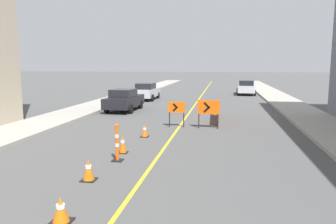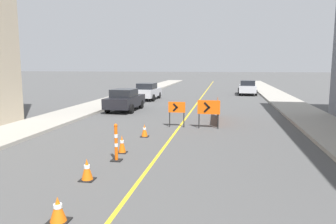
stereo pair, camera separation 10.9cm
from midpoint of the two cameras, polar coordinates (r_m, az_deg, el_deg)
lane_stripe at (r=32.15m, az=5.35°, el=2.31°), size 0.12×68.25×0.01m
sidewalk_left at (r=33.57m, az=-7.77°, el=2.66°), size 2.91×68.25×0.17m
sidewalk_right at (r=32.49m, az=18.92°, el=2.10°), size 2.91×68.25×0.17m
traffic_cone_third at (r=7.59m, az=-18.59°, el=-15.88°), size 0.45×0.45×0.57m
traffic_cone_fourth at (r=9.88m, az=-13.99°, el=-9.75°), size 0.42×0.42×0.64m
traffic_cone_fifth at (r=12.57m, az=-8.15°, el=-5.57°), size 0.35×0.35×0.69m
traffic_cone_farthest at (r=15.22m, az=-4.29°, el=-3.24°), size 0.37×0.37×0.60m
delineator_post_rear at (r=11.53m, az=-9.13°, el=-5.64°), size 0.36×0.36×1.32m
arrow_barricade_primary at (r=17.43m, az=1.33°, el=0.55°), size 0.91×0.09×1.36m
arrow_barricade_secondary at (r=17.13m, az=6.90°, el=0.63°), size 1.17×0.12×1.49m
safety_mesh_fence at (r=19.57m, az=8.43°, el=0.19°), size 0.16×4.16×1.21m
parked_car_curb_near at (r=23.88m, az=-7.79°, el=2.12°), size 1.95×4.36×1.59m
parked_car_curb_mid at (r=31.18m, az=-3.91°, el=3.61°), size 1.96×4.36×1.59m
parked_car_curb_far at (r=37.43m, az=13.35°, el=4.19°), size 1.98×4.37×1.59m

